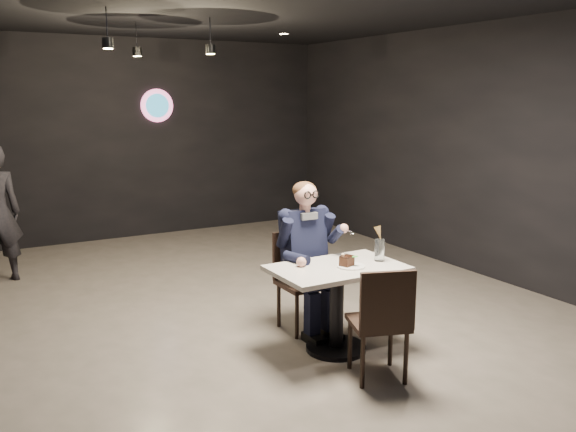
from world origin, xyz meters
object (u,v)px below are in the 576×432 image
chair_far (304,282)px  sundae_glass (380,250)px  main_table (337,309)px  seated_man (304,255)px  chair_near (378,320)px

chair_far → sundae_glass: sundae_glass is taller
main_table → sundae_glass: size_ratio=5.75×
seated_man → main_table: bearing=-90.0°
chair_far → seated_man: (0.00, 0.00, 0.26)m
main_table → chair_near: bearing=-90.0°
main_table → sundae_glass: sundae_glass is taller
chair_far → chair_near: bearing=-90.0°
sundae_glass → seated_man: bearing=125.2°
main_table → chair_near: (0.00, -0.57, 0.09)m
main_table → chair_far: (0.00, 0.55, 0.09)m
chair_near → sundae_glass: 0.78m
chair_far → seated_man: 0.26m
chair_far → seated_man: seated_man is taller
chair_far → chair_near: same height
main_table → sundae_glass: 0.63m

